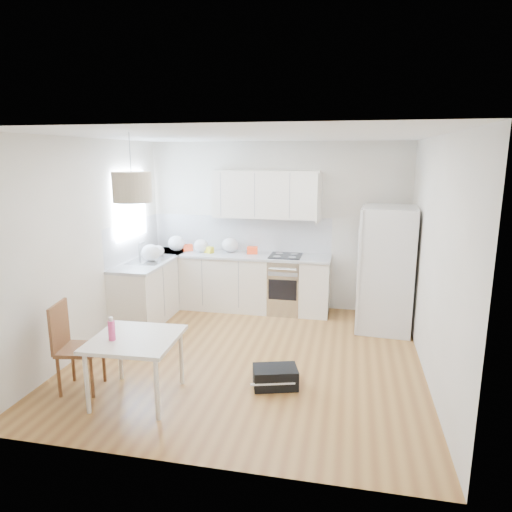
{
  "coord_description": "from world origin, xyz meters",
  "views": [
    {
      "loc": [
        1.18,
        -5.2,
        2.48
      ],
      "look_at": [
        0.01,
        0.4,
        1.22
      ],
      "focal_mm": 32.0,
      "sensor_mm": 36.0,
      "label": 1
    }
  ],
  "objects_px": {
    "refrigerator": "(388,269)",
    "dining_chair": "(80,347)",
    "dining_table": "(135,344)",
    "gym_bag": "(275,377)"
  },
  "relations": [
    {
      "from": "dining_chair",
      "to": "gym_bag",
      "type": "bearing_deg",
      "value": 3.19
    },
    {
      "from": "refrigerator",
      "to": "dining_table",
      "type": "distance_m",
      "value": 3.73
    },
    {
      "from": "dining_table",
      "to": "dining_chair",
      "type": "relative_size",
      "value": 0.91
    },
    {
      "from": "refrigerator",
      "to": "dining_table",
      "type": "height_order",
      "value": "refrigerator"
    },
    {
      "from": "refrigerator",
      "to": "gym_bag",
      "type": "xyz_separation_m",
      "value": [
        -1.28,
        -2.08,
        -0.78
      ]
    },
    {
      "from": "refrigerator",
      "to": "dining_chair",
      "type": "distance_m",
      "value": 4.21
    },
    {
      "from": "refrigerator",
      "to": "dining_table",
      "type": "bearing_deg",
      "value": -130.97
    },
    {
      "from": "dining_chair",
      "to": "dining_table",
      "type": "bearing_deg",
      "value": -13.92
    },
    {
      "from": "dining_table",
      "to": "refrigerator",
      "type": "bearing_deg",
      "value": 42.1
    },
    {
      "from": "gym_bag",
      "to": "refrigerator",
      "type": "bearing_deg",
      "value": 42.0
    }
  ]
}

